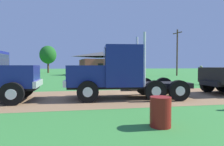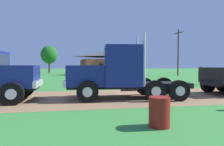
% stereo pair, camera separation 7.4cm
% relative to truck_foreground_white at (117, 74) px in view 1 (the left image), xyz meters
% --- Properties ---
extents(ground_plane, '(200.00, 200.00, 0.00)m').
position_rel_truck_foreground_white_xyz_m(ground_plane, '(0.87, 0.45, -1.37)').
color(ground_plane, '#3C8A3B').
extents(dirt_track, '(120.00, 6.04, 0.01)m').
position_rel_truck_foreground_white_xyz_m(dirt_track, '(0.87, 0.45, -1.36)').
color(dirt_track, '#98724D').
rests_on(dirt_track, ground_plane).
extents(truck_foreground_white, '(7.01, 2.98, 3.56)m').
position_rel_truck_foreground_white_xyz_m(truck_foreground_white, '(0.00, 0.00, 0.00)').
color(truck_foreground_white, black).
rests_on(truck_foreground_white, ground_plane).
extents(visitor_far_side, '(0.53, 0.52, 1.82)m').
position_rel_truck_foreground_white_xyz_m(visitor_far_side, '(9.28, 5.85, -0.35)').
color(visitor_far_side, '#33723F').
rests_on(visitor_far_side, ground_plane).
extents(steel_barrel, '(0.63, 0.63, 0.90)m').
position_rel_truck_foreground_white_xyz_m(steel_barrel, '(0.33, -5.08, -0.92)').
color(steel_barrel, maroon).
rests_on(steel_barrel, ground_plane).
extents(shed_building, '(10.58, 9.12, 4.64)m').
position_rel_truck_foreground_white_xyz_m(shed_building, '(2.99, 27.47, 0.87)').
color(shed_building, brown).
rests_on(shed_building, ground_plane).
extents(utility_pole_near, '(0.60, 2.18, 8.23)m').
position_rel_truck_foreground_white_xyz_m(utility_pole_near, '(15.20, 21.14, 3.00)').
color(utility_pole_near, brown).
rests_on(utility_pole_near, ground_plane).
extents(tree_mid, '(4.05, 4.05, 6.73)m').
position_rel_truck_foreground_white_xyz_m(tree_mid, '(-9.68, 38.75, 3.11)').
color(tree_mid, '#513823').
rests_on(tree_mid, ground_plane).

